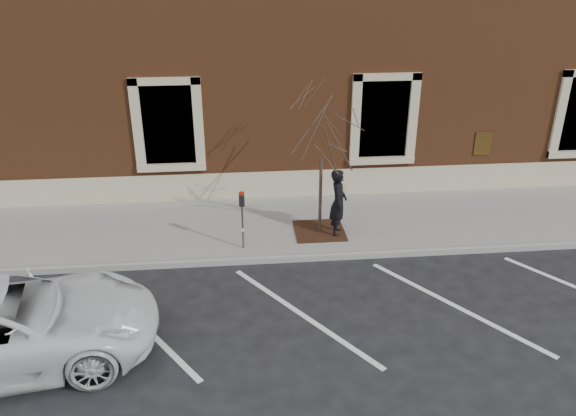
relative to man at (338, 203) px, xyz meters
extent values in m
plane|color=#28282B|center=(-1.29, -0.98, -1.02)|extent=(120.00, 120.00, 0.00)
cube|color=gray|center=(-1.29, 0.77, -0.94)|extent=(40.00, 3.50, 0.15)
cube|color=#9E9E99|center=(-1.29, -1.03, -0.94)|extent=(40.00, 0.12, 0.15)
cube|color=brown|center=(-1.29, 6.77, 2.98)|extent=(40.00, 8.50, 8.00)
cube|color=#BEB491|center=(-1.29, 2.55, -0.47)|extent=(40.00, 0.06, 0.80)
cube|color=black|center=(-4.29, 2.67, 1.38)|extent=(1.40, 0.30, 2.20)
cube|color=#BEB491|center=(-4.29, 2.50, 0.18)|extent=(1.90, 0.20, 0.20)
cube|color=black|center=(1.71, 2.67, 1.38)|extent=(1.40, 0.30, 2.20)
cube|color=#BEB491|center=(1.71, 2.50, 0.18)|extent=(1.90, 0.20, 0.20)
imported|color=black|center=(0.00, 0.00, 0.00)|extent=(0.55, 0.71, 1.74)
cylinder|color=#595B60|center=(-2.40, -0.51, -0.32)|extent=(0.05, 0.05, 1.11)
cube|color=black|center=(-2.40, -0.51, 0.38)|extent=(0.13, 0.10, 0.29)
cube|color=#B3190B|center=(-2.40, -0.51, 0.56)|extent=(0.12, 0.10, 0.07)
cube|color=white|center=(-2.40, -0.56, -0.37)|extent=(0.06, 0.00, 0.08)
cube|color=#391E12|center=(-0.43, 0.19, -0.85)|extent=(1.27, 1.27, 0.03)
cylinder|color=#402F27|center=(-0.43, 0.19, 0.11)|extent=(0.08, 0.08, 1.96)
camera|label=1|loc=(-2.47, -12.55, 5.66)|focal=35.00mm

